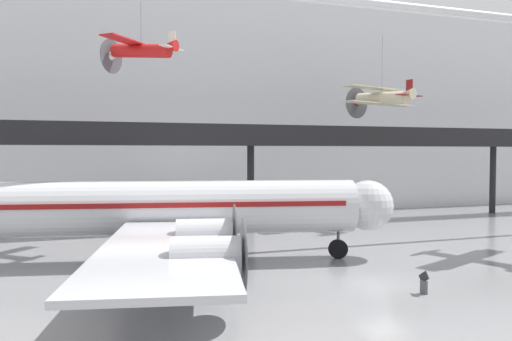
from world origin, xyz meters
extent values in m
plane|color=gray|center=(0.00, 0.00, 0.00)|extent=(260.00, 260.00, 0.00)
cube|color=silver|center=(0.00, 32.86, 12.49)|extent=(140.00, 3.00, 24.98)
cube|color=black|center=(0.00, 22.83, 8.33)|extent=(110.00, 3.20, 0.90)
cube|color=black|center=(0.00, 21.29, 9.33)|extent=(110.00, 0.12, 1.10)
cylinder|color=black|center=(0.00, 23.79, 3.94)|extent=(0.70, 0.70, 7.88)
cylinder|color=black|center=(30.25, 23.79, 3.94)|extent=(0.70, 0.70, 7.88)
cylinder|color=silver|center=(-10.72, 9.45, 3.63)|extent=(25.66, 8.75, 3.54)
sphere|color=silver|center=(2.90, 6.55, 3.63)|extent=(3.47, 3.47, 3.47)
cube|color=maroon|center=(-10.72, 9.45, 3.99)|extent=(23.94, 8.45, 0.32)
cube|color=silver|center=(-7.80, 18.96, 2.84)|extent=(9.18, 17.17, 0.28)
cube|color=silver|center=(-11.91, -0.44, 2.84)|extent=(9.18, 17.17, 0.28)
cylinder|color=silver|center=(-6.80, 15.09, 2.89)|extent=(3.25, 2.28, 1.70)
cylinder|color=#4C4C51|center=(-5.21, 14.75, 2.89)|extent=(0.73, 3.17, 3.23)
cylinder|color=silver|center=(-5.65, 20.51, 2.89)|extent=(3.25, 2.28, 1.70)
cylinder|color=#4C4C51|center=(-4.06, 20.17, 2.89)|extent=(0.73, 3.17, 3.23)
cylinder|color=silver|center=(-9.43, 2.70, 2.89)|extent=(3.25, 2.28, 1.70)
cylinder|color=#4C4C51|center=(-7.84, 2.36, 2.89)|extent=(0.73, 3.17, 3.23)
cylinder|color=silver|center=(-10.58, -2.72, 2.89)|extent=(3.25, 2.28, 1.70)
cylinder|color=#4C4C51|center=(-8.99, -3.06, 2.89)|extent=(0.73, 3.17, 3.23)
cylinder|color=#4C4C51|center=(0.87, 6.99, 1.26)|extent=(0.20, 0.20, 1.21)
cylinder|color=black|center=(0.87, 6.99, 0.65)|extent=(1.35, 0.64, 1.30)
cylinder|color=#4C4C51|center=(-9.85, 12.15, 1.26)|extent=(0.20, 0.20, 1.21)
cylinder|color=black|center=(-9.85, 12.15, 0.65)|extent=(1.35, 0.64, 1.30)
cylinder|color=#4C4C51|center=(-11.02, 6.62, 1.26)|extent=(0.20, 0.20, 1.21)
cylinder|color=black|center=(-11.02, 6.62, 0.65)|extent=(1.35, 0.64, 1.30)
cylinder|color=red|center=(-11.32, 16.15, 15.07)|extent=(4.53, 4.09, 1.43)
cone|color=silver|center=(-13.32, 17.85, 14.86)|extent=(1.24, 1.25, 0.93)
cylinder|color=#4C4C51|center=(-13.46, 17.97, 14.85)|extent=(1.79, 2.08, 2.70)
cone|color=red|center=(-9.47, 14.56, 15.27)|extent=(1.65, 1.59, 0.99)
cube|color=red|center=(-11.56, 16.34, 15.56)|extent=(5.85, 6.55, 0.10)
cube|color=silver|center=(-9.23, 14.36, 15.69)|extent=(0.50, 0.44, 1.25)
cube|color=silver|center=(-9.23, 14.36, 15.07)|extent=(2.22, 2.45, 0.06)
cylinder|color=slate|center=(-11.32, 16.15, 17.21)|extent=(0.04, 0.04, 3.25)
cylinder|color=beige|center=(12.55, 20.04, 12.61)|extent=(2.97, 6.17, 1.59)
cone|color=maroon|center=(11.63, 23.05, 12.44)|extent=(1.36, 1.28, 1.12)
cylinder|color=#4C4C51|center=(11.57, 23.26, 12.42)|extent=(3.11, 0.99, 3.24)
cone|color=beige|center=(13.41, 17.23, 12.78)|extent=(1.50, 1.91, 1.15)
cube|color=beige|center=(12.45, 20.39, 13.61)|extent=(9.13, 4.06, 0.10)
cube|color=beige|center=(12.45, 20.39, 12.12)|extent=(9.13, 4.06, 0.10)
cube|color=maroon|center=(13.52, 16.88, 13.36)|extent=(0.27, 0.72, 1.50)
cube|color=maroon|center=(13.52, 16.88, 12.61)|extent=(3.31, 1.65, 0.06)
cylinder|color=slate|center=(12.55, 20.04, 16.02)|extent=(0.04, 0.04, 5.57)
cube|color=#4C4C51|center=(1.03, -2.02, 0.35)|extent=(0.18, 0.41, 0.70)
cube|color=#232326|center=(1.03, -2.02, 0.88)|extent=(0.08, 0.78, 0.73)
camera|label=1|loc=(-15.21, -23.34, 7.35)|focal=35.00mm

